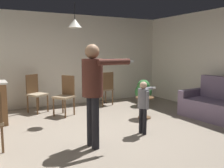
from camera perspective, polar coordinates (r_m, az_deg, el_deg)
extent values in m
plane|color=gray|center=(4.95, 1.58, -11.49)|extent=(7.68, 7.68, 0.00)
cube|color=silver|center=(7.63, -10.36, 5.49)|extent=(6.40, 0.10, 2.70)
cube|color=slate|center=(6.36, 23.43, -5.69)|extent=(0.98, 1.51, 0.45)
cube|color=slate|center=(6.80, 17.77, -3.80)|extent=(0.86, 0.26, 0.63)
cylinder|color=brown|center=(7.11, 19.40, -5.74)|extent=(0.05, 0.05, 0.06)
cylinder|color=brown|center=(6.61, 15.95, -6.58)|extent=(0.05, 0.05, 0.06)
cylinder|color=brown|center=(6.02, 7.54, -3.11)|extent=(0.44, 0.44, 0.03)
cylinder|color=brown|center=(6.08, 7.49, -5.52)|extent=(0.06, 0.06, 0.49)
cylinder|color=brown|center=(6.13, 7.46, -7.61)|extent=(0.31, 0.31, 0.03)
cylinder|color=black|center=(4.31, -4.97, -8.37)|extent=(0.13, 0.13, 0.87)
cylinder|color=black|center=(4.15, -3.83, -8.98)|extent=(0.13, 0.13, 0.87)
cylinder|color=#4C261E|center=(4.08, -4.52, 1.44)|extent=(0.35, 0.35, 0.62)
sphere|color=#9E7556|center=(4.06, -4.59, 7.46)|extent=(0.24, 0.24, 0.24)
cylinder|color=#4C261E|center=(4.27, -5.74, 1.27)|extent=(0.10, 0.10, 0.58)
cylinder|color=#4C261E|center=(4.03, 0.45, 5.09)|extent=(0.59, 0.14, 0.10)
cube|color=white|center=(4.21, 4.18, 5.19)|extent=(0.13, 0.04, 0.04)
cylinder|color=black|center=(4.98, 6.65, -8.26)|extent=(0.08, 0.08, 0.52)
cylinder|color=black|center=(4.91, 7.52, -8.54)|extent=(0.08, 0.08, 0.52)
cylinder|color=slate|center=(4.84, 7.17, -3.31)|extent=(0.21, 0.21, 0.37)
sphere|color=#D8AD8C|center=(4.80, 7.22, -0.30)|extent=(0.14, 0.14, 0.14)
cylinder|color=slate|center=(5.02, 7.73, -1.12)|extent=(0.35, 0.11, 0.06)
cube|color=white|center=(5.16, 9.39, -0.91)|extent=(0.13, 0.05, 0.04)
cylinder|color=slate|center=(4.76, 8.15, -3.74)|extent=(0.06, 0.06, 0.35)
cylinder|color=brown|center=(7.13, -16.56, -3.97)|extent=(0.04, 0.04, 0.45)
cylinder|color=brown|center=(6.90, -18.80, -4.44)|extent=(0.04, 0.04, 0.45)
cylinder|color=brown|center=(6.87, -14.56, -4.33)|extent=(0.04, 0.04, 0.45)
cylinder|color=brown|center=(6.63, -16.81, -4.85)|extent=(0.04, 0.04, 0.45)
cube|color=tan|center=(6.83, -16.76, -2.34)|extent=(0.57, 0.57, 0.05)
cube|color=brown|center=(6.94, -17.89, 0.05)|extent=(0.35, 0.22, 0.50)
cylinder|color=brown|center=(6.41, -8.71, -5.03)|extent=(0.04, 0.04, 0.45)
cylinder|color=brown|center=(6.62, -11.23, -4.68)|extent=(0.04, 0.04, 0.45)
cylinder|color=brown|center=(6.13, -10.70, -5.66)|extent=(0.04, 0.04, 0.45)
cylinder|color=brown|center=(6.36, -13.26, -5.26)|extent=(0.04, 0.04, 0.45)
cube|color=#997F60|center=(6.33, -11.03, -2.94)|extent=(0.58, 0.58, 0.05)
cube|color=brown|center=(6.43, -10.04, -0.27)|extent=(0.25, 0.33, 0.50)
cylinder|color=brown|center=(7.25, -2.15, -3.47)|extent=(0.04, 0.04, 0.45)
cylinder|color=brown|center=(7.45, 0.13, -3.15)|extent=(0.04, 0.04, 0.45)
cylinder|color=brown|center=(7.54, -3.71, -3.04)|extent=(0.04, 0.04, 0.45)
cylinder|color=brown|center=(7.74, -1.47, -2.75)|extent=(0.04, 0.04, 0.45)
cube|color=#7F664C|center=(7.45, -1.81, -1.21)|extent=(0.48, 0.48, 0.05)
cube|color=brown|center=(7.26, -0.96, 0.75)|extent=(0.38, 0.10, 0.50)
cylinder|color=brown|center=(4.41, -23.88, -11.54)|extent=(0.04, 0.04, 0.45)
cylinder|color=brown|center=(7.48, 7.19, -4.03)|extent=(0.29, 0.29, 0.23)
sphere|color=#387F3D|center=(7.42, 7.23, -1.82)|extent=(0.51, 0.51, 0.51)
sphere|color=#387F3D|center=(7.40, 7.25, -0.47)|extent=(0.38, 0.38, 0.38)
cube|color=white|center=(6.03, 7.97, -2.79)|extent=(0.13, 0.04, 0.04)
cone|color=silver|center=(5.93, -8.53, 13.64)|extent=(0.32, 0.32, 0.20)
cylinder|color=black|center=(5.96, -8.59, 16.22)|extent=(0.01, 0.01, 0.36)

